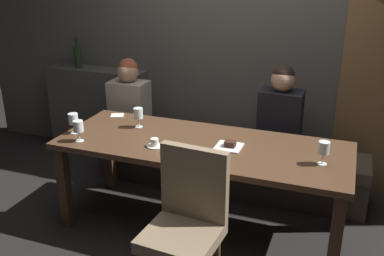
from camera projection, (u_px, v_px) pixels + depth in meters
name	position (u px, v px, depth m)	size (l,w,h in m)	color
ground	(201.00, 226.00, 3.59)	(9.00, 9.00, 0.00)	black
back_wall_tiled	(245.00, 20.00, 4.11)	(6.00, 0.12, 3.00)	#4C4944
back_counter	(99.00, 111.00, 4.83)	(1.10, 0.28, 0.95)	#413E3A
dining_table	(202.00, 154.00, 3.35)	(2.20, 0.84, 0.74)	#412B1C
banquette_bench	(226.00, 166.00, 4.12)	(2.50, 0.44, 0.45)	#312A23
chair_near_side	(187.00, 217.00, 2.70)	(0.47, 0.47, 0.98)	#4C3321
diner_redhead	(129.00, 98.00, 4.20)	(0.36, 0.24, 0.73)	#9E9384
diner_bearded	(280.00, 113.00, 3.73)	(0.36, 0.24, 0.78)	black
wine_bottle_dark_red	(78.00, 56.00, 4.65)	(0.08, 0.08, 0.33)	black
wine_glass_near_right	(324.00, 149.00, 2.94)	(0.08, 0.08, 0.16)	silver
wine_glass_far_left	(138.00, 114.00, 3.59)	(0.08, 0.08, 0.16)	silver
wine_glass_far_right	(73.00, 120.00, 3.47)	(0.08, 0.08, 0.16)	silver
wine_glass_near_left	(78.00, 127.00, 3.31)	(0.08, 0.08, 0.16)	silver
espresso_cup	(155.00, 143.00, 3.25)	(0.12, 0.12, 0.06)	white
dessert_plate	(229.00, 146.00, 3.24)	(0.19, 0.19, 0.05)	white
folded_napkin	(117.00, 115.00, 3.89)	(0.11, 0.10, 0.01)	silver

